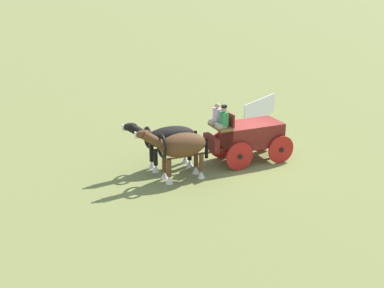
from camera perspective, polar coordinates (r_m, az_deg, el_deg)
ground_plane at (r=22.99m, az=6.31°, el=-1.73°), size 220.00×220.00×0.00m
show_wagon at (r=22.51m, az=6.02°, el=0.95°), size 5.43×2.59×2.68m
draft_horse_near at (r=20.48m, az=-1.36°, el=-0.29°), size 2.93×1.51×2.22m
draft_horse_off at (r=21.63m, az=-2.71°, el=0.61°), size 3.10×1.50×2.14m
sponsor_banner at (r=28.78m, az=7.29°, el=3.76°), size 3.15×0.69×1.10m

